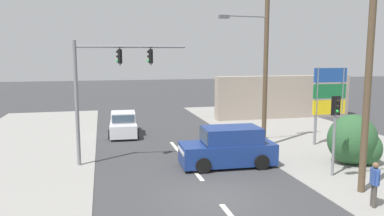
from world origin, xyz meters
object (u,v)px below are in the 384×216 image
Objects in this scene: utility_pole_midground_right at (264,51)px; sedan_oncoming_mid at (123,125)px; traffic_signal_mast at (104,80)px; pedestrian_at_kerb at (375,182)px; shopping_plaza_sign at (329,95)px; suv_kerbside_parked at (228,148)px; pedestal_signal_right_kerb at (335,122)px; utility_pole_foreground_right at (368,42)px.

sedan_oncoming_mid is at bearing 145.29° from utility_pole_midground_right.
traffic_signal_mast reaches higher than sedan_oncoming_mid.
pedestrian_at_kerb is (0.17, -9.09, -4.60)m from utility_pole_midground_right.
suv_kerbside_parked is at bearing -158.60° from shopping_plaza_sign.
suv_kerbside_parked reaches higher than pedestrian_at_kerb.
traffic_signal_mast is 10.71m from pedestal_signal_right_kerb.
pedestrian_at_kerb is at bearing -101.20° from pedestal_signal_right_kerb.
shopping_plaza_sign is at bearing 64.82° from utility_pole_foreground_right.
pedestal_signal_right_kerb is (0.21, 2.03, -3.38)m from utility_pole_foreground_right.
shopping_plaza_sign is (12.99, 1.21, -1.16)m from traffic_signal_mast.
traffic_signal_mast is 1.30× the size of suv_kerbside_parked.
pedestrian_at_kerb is (-0.46, -1.37, -4.87)m from utility_pole_foreground_right.
suv_kerbside_parked is at bearing 129.29° from utility_pole_foreground_right.
utility_pole_midground_right is at bearing 94.66° from utility_pole_foreground_right.
utility_pole_midground_right is at bearing 9.53° from traffic_signal_mast.
pedestal_signal_right_kerb reaches higher than sedan_oncoming_mid.
utility_pole_foreground_right reaches higher than traffic_signal_mast.
pedestal_signal_right_kerb is (0.84, -5.69, -3.11)m from utility_pole_midground_right.
shopping_plaza_sign is 1.00× the size of suv_kerbside_parked.
utility_pole_midground_right is 2.24× the size of suv_kerbside_parked.
utility_pole_foreground_right reaches higher than shopping_plaza_sign.
utility_pole_foreground_right is at bearing -50.71° from suv_kerbside_parked.
utility_pole_foreground_right is 2.36× the size of suv_kerbside_parked.
utility_pole_foreground_right is 11.47m from traffic_signal_mast.
pedestrian_at_kerb is at bearing -61.48° from sedan_oncoming_mid.
utility_pole_midground_right is 2.24× the size of shopping_plaza_sign.
traffic_signal_mast is at bearing -170.47° from utility_pole_midground_right.
utility_pole_midground_right is at bearing -34.71° from sedan_oncoming_mid.
pedestal_signal_right_kerb is 2.18× the size of pedestrian_at_kerb.
traffic_signal_mast reaches higher than suv_kerbside_parked.
sedan_oncoming_mid is at bearing 154.66° from shopping_plaza_sign.
utility_pole_foreground_right is 16.24m from sedan_oncoming_mid.
traffic_signal_mast reaches higher than pedestrian_at_kerb.
sedan_oncoming_mid is (-11.77, 5.58, -2.28)m from shopping_plaza_sign.
utility_pole_midground_right reaches higher than suv_kerbside_parked.
pedestal_signal_right_kerb is at bearing -32.83° from suv_kerbside_parked.
sedan_oncoming_mid is (-8.49, 10.98, -1.71)m from pedestal_signal_right_kerb.
pedestal_signal_right_kerb is 0.77× the size of shopping_plaza_sign.
pedestal_signal_right_kerb is 6.35m from shopping_plaza_sign.
utility_pole_midground_right is 10.48m from sedan_oncoming_mid.
suv_kerbside_parked is (-3.76, 4.60, -4.91)m from utility_pole_foreground_right.
utility_pole_foreground_right is 2.36× the size of shopping_plaza_sign.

